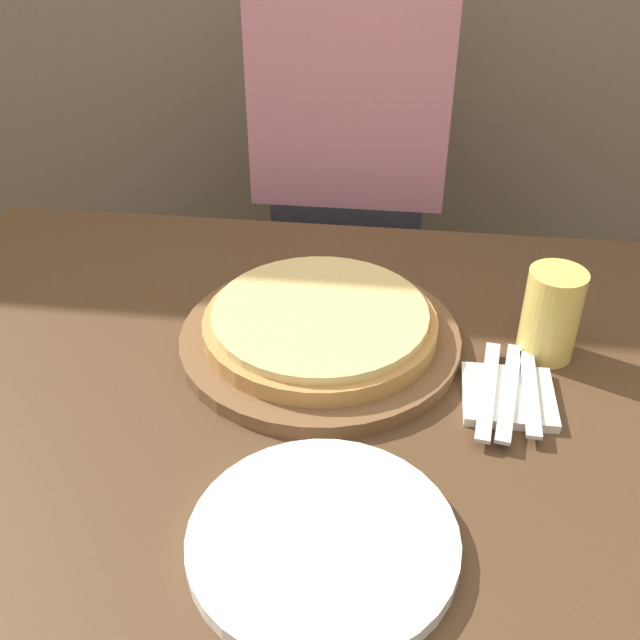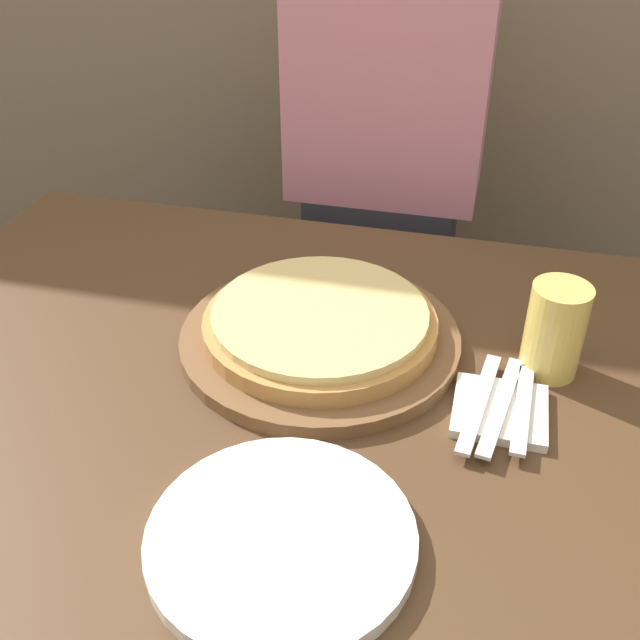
{
  "view_description": "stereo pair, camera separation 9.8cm",
  "coord_description": "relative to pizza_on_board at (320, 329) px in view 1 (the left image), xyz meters",
  "views": [
    {
      "loc": [
        0.13,
        -0.73,
        1.35
      ],
      "look_at": [
        0.03,
        0.08,
        0.8
      ],
      "focal_mm": 42.0,
      "sensor_mm": 36.0,
      "label": 1
    },
    {
      "loc": [
        0.22,
        -0.71,
        1.35
      ],
      "look_at": [
        0.03,
        0.08,
        0.8
      ],
      "focal_mm": 42.0,
      "sensor_mm": 36.0,
      "label": 2
    }
  ],
  "objects": [
    {
      "name": "dining_table",
      "position": [
        -0.03,
        -0.08,
        -0.41
      ],
      "size": [
        1.18,
        0.86,
        0.76
      ],
      "color": "#4C331E",
      "rests_on": "ground_plane"
    },
    {
      "name": "dinner_knife",
      "position": [
        0.24,
        -0.09,
        -0.01
      ],
      "size": [
        0.05,
        0.19,
        0.0
      ],
      "color": "silver",
      "rests_on": "napkin_stack"
    },
    {
      "name": "diner_person",
      "position": [
        -0.01,
        0.56,
        -0.13
      ],
      "size": [
        0.36,
        0.2,
        1.33
      ],
      "color": "#33333D",
      "rests_on": "ground_plane"
    },
    {
      "name": "dinner_plate",
      "position": [
        0.04,
        -0.33,
        -0.02
      ],
      "size": [
        0.27,
        0.27,
        0.02
      ],
      "color": "white",
      "rests_on": "dining_table"
    },
    {
      "name": "spoon",
      "position": [
        0.27,
        -0.09,
        -0.01
      ],
      "size": [
        0.03,
        0.16,
        0.0
      ],
      "color": "silver",
      "rests_on": "napkin_stack"
    },
    {
      "name": "napkin_stack",
      "position": [
        0.24,
        -0.09,
        -0.02
      ],
      "size": [
        0.11,
        0.11,
        0.01
      ],
      "color": "silver",
      "rests_on": "dining_table"
    },
    {
      "name": "pizza_on_board",
      "position": [
        0.0,
        0.0,
        0.0
      ],
      "size": [
        0.37,
        0.37,
        0.06
      ],
      "color": "brown",
      "rests_on": "dining_table"
    },
    {
      "name": "beer_glass",
      "position": [
        0.3,
        0.02,
        0.04
      ],
      "size": [
        0.07,
        0.07,
        0.12
      ],
      "color": "#E5C65B",
      "rests_on": "dining_table"
    },
    {
      "name": "fork",
      "position": [
        0.22,
        -0.09,
        -0.01
      ],
      "size": [
        0.04,
        0.19,
        0.0
      ],
      "color": "silver",
      "rests_on": "napkin_stack"
    }
  ]
}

